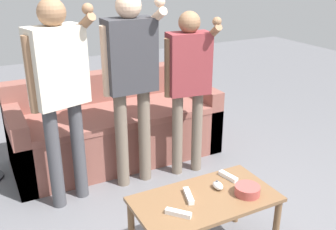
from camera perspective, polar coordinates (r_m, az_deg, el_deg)
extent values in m
cube|color=brown|center=(3.89, -7.56, -3.03)|extent=(1.97, 0.83, 0.46)
cube|color=#94584D|center=(3.73, -7.40, 0.19)|extent=(1.69, 0.71, 0.06)
cube|color=brown|center=(4.03, -9.44, 3.90)|extent=(1.97, 0.18, 0.35)
cube|color=brown|center=(3.68, -21.15, -4.25)|extent=(0.14, 0.83, 0.65)
cube|color=brown|center=(4.22, 4.10, 0.52)|extent=(0.14, 0.83, 0.65)
cube|color=brown|center=(2.51, 5.47, -12.23)|extent=(0.91, 0.49, 0.03)
cylinder|color=brown|center=(2.73, 15.56, -15.78)|extent=(0.04, 0.04, 0.43)
cylinder|color=brown|center=(2.63, -5.39, -16.48)|extent=(0.04, 0.04, 0.43)
cylinder|color=brown|center=(2.98, 10.07, -11.69)|extent=(0.04, 0.04, 0.43)
cylinder|color=#B24C47|center=(2.55, 11.57, -10.77)|extent=(0.16, 0.16, 0.06)
ellipsoid|color=white|center=(2.58, 7.34, -10.24)|extent=(0.06, 0.09, 0.05)
cylinder|color=#4C4C51|center=(2.58, 7.21, -9.61)|extent=(0.02, 0.02, 0.01)
cylinder|color=#47474C|center=(3.14, -16.33, -6.16)|extent=(0.11, 0.11, 0.84)
cylinder|color=#47474C|center=(3.22, -13.02, -5.04)|extent=(0.11, 0.11, 0.84)
cube|color=beige|center=(2.93, -15.96, 6.88)|extent=(0.44, 0.31, 0.58)
sphere|color=#936B4C|center=(2.86, -16.76, 14.24)|extent=(0.20, 0.20, 0.20)
cylinder|color=#936B4C|center=(2.86, -19.44, 5.55)|extent=(0.07, 0.07, 0.55)
cylinder|color=beige|center=(3.00, -12.78, 9.68)|extent=(0.07, 0.07, 0.27)
cylinder|color=#936B4C|center=(2.91, -12.32, 12.81)|extent=(0.14, 0.28, 0.20)
sphere|color=#936B4C|center=(2.84, -11.72, 15.02)|extent=(0.08, 0.08, 0.08)
cylinder|color=#756656|center=(3.32, -6.82, -3.69)|extent=(0.11, 0.11, 0.85)
cylinder|color=#756656|center=(3.40, -3.49, -2.98)|extent=(0.11, 0.11, 0.85)
cube|color=#38383D|center=(3.13, -5.58, 8.69)|extent=(0.41, 0.22, 0.59)
sphere|color=beige|center=(3.06, -5.84, 15.70)|extent=(0.20, 0.20, 0.20)
cylinder|color=beige|center=(3.06, -9.07, 7.74)|extent=(0.07, 0.07, 0.55)
cylinder|color=#38383D|center=(3.18, -2.24, 11.07)|extent=(0.07, 0.07, 0.28)
cylinder|color=beige|center=(3.10, -1.75, 14.12)|extent=(0.07, 0.28, 0.19)
sphere|color=beige|center=(3.03, -1.21, 16.29)|extent=(0.08, 0.08, 0.08)
cylinder|color=#756656|center=(3.50, 1.38, -2.92)|extent=(0.10, 0.10, 0.77)
cylinder|color=#756656|center=(3.57, 4.26, -2.48)|extent=(0.10, 0.10, 0.77)
cube|color=brown|center=(3.32, 3.04, 7.54)|extent=(0.39, 0.24, 0.53)
sphere|color=#936B4C|center=(3.25, 3.16, 13.45)|extent=(0.18, 0.18, 0.18)
cylinder|color=#936B4C|center=(3.26, 0.05, 6.88)|extent=(0.07, 0.07, 0.50)
cylinder|color=brown|center=(3.37, 5.97, 9.42)|extent=(0.07, 0.07, 0.25)
cylinder|color=#936B4C|center=(3.28, 6.59, 11.83)|extent=(0.09, 0.25, 0.18)
sphere|color=#936B4C|center=(3.21, 7.20, 13.48)|extent=(0.07, 0.07, 0.07)
cube|color=white|center=(2.71, 8.82, -8.89)|extent=(0.06, 0.15, 0.03)
cylinder|color=silver|center=(2.72, 8.42, -8.37)|extent=(0.01, 0.01, 0.00)
cube|color=silver|center=(2.67, 9.55, -8.95)|extent=(0.02, 0.02, 0.00)
cube|color=white|center=(2.33, 1.53, -14.22)|extent=(0.13, 0.14, 0.03)
cylinder|color=silver|center=(2.33, 0.86, -13.74)|extent=(0.01, 0.01, 0.00)
cube|color=silver|center=(2.31, 2.67, -14.11)|extent=(0.02, 0.02, 0.00)
cube|color=white|center=(2.48, 3.03, -11.76)|extent=(0.08, 0.17, 0.03)
cylinder|color=silver|center=(2.50, 2.88, -11.07)|extent=(0.01, 0.01, 0.00)
cube|color=silver|center=(2.43, 3.31, -12.05)|extent=(0.02, 0.02, 0.00)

